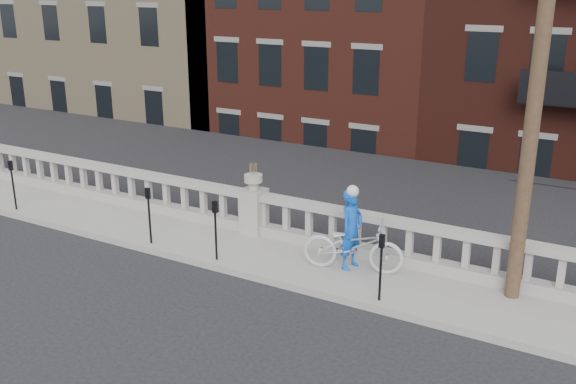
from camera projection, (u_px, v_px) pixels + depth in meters
The scene contains 12 objects.
ground at pixel (145, 304), 12.54m from camera, with size 120.00×120.00×0.00m, color black.
sidewalk at pixel (232, 248), 14.99m from camera, with size 32.00×2.20×0.15m, color #9B9890.
balustrade at pixel (254, 213), 15.60m from camera, with size 28.00×0.34×1.03m.
planter_pedestal at pixel (254, 206), 15.54m from camera, with size 0.55×0.55×1.76m.
lower_level at pixel (480, 57), 30.47m from camera, with size 80.00×44.00×20.80m.
utility_pole at pixel (544, 28), 10.96m from camera, with size 1.60×0.28×10.00m.
parking_meter_a at pixel (12, 179), 17.07m from camera, with size 0.10×0.09×1.36m.
parking_meter_b at pixel (149, 209), 14.82m from camera, with size 0.10×0.09×1.36m.
parking_meter_c at pixel (215, 224), 13.93m from camera, with size 0.10×0.09×1.36m.
parking_meter_d at pixel (381, 260), 12.11m from camera, with size 0.10×0.09×1.36m.
bicycle at pixel (353, 245), 13.50m from camera, with size 0.74×2.13×1.12m, color beige.
cyclist at pixel (351, 229), 13.54m from camera, with size 0.63×0.42×1.74m, color blue.
Camera 1 is at (8.01, -8.37, 5.98)m, focal length 40.00 mm.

